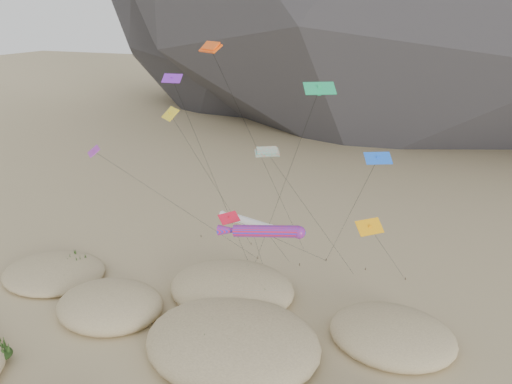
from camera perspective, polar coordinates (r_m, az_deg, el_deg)
dunes at (r=45.75m, az=-9.10°, el=-16.95°), size 48.12×33.15×3.72m
dune_grass at (r=45.05m, az=-6.55°, el=-17.25°), size 40.84×27.68×1.57m
kite_stakes at (r=59.89m, az=4.15°, el=-7.67°), size 26.12×6.30×0.30m
rainbow_tube_kite at (r=41.08m, az=0.80°, el=-4.50°), size 7.46×16.15×11.81m
white_tube_kite at (r=46.39m, az=-0.97°, el=-3.45°), size 6.56×9.50×10.21m
orange_parafoil at (r=42.68m, az=-4.98°, el=15.66°), size 5.30×17.09×25.65m
multi_parafoil at (r=45.01m, az=1.42°, el=4.42°), size 8.22×10.50×16.50m
delta_kites at (r=42.60m, az=-0.91°, el=4.48°), size 30.55×18.74×22.85m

